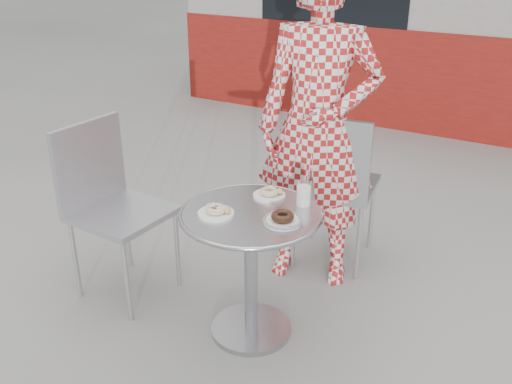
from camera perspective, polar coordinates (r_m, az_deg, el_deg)
The scene contains 9 objects.
ground at distance 2.96m, azimuth -0.21°, elevation -14.14°, with size 60.00×60.00×0.00m, color gray.
bistro_table at distance 2.71m, azimuth -0.52°, elevation -5.15°, with size 0.67×0.67×0.68m.
chair_far at distance 3.47m, azimuth 7.74°, elevation -2.32°, with size 0.52×0.53×0.96m.
chair_left at distance 3.22m, azimuth -13.05°, elevation -5.10°, with size 0.48×0.48×0.96m.
seated_person at distance 3.09m, azimuth 6.22°, elevation 6.43°, with size 0.66×0.43×1.80m, color #A41919.
plate_far at distance 2.78m, azimuth 1.39°, elevation -0.13°, with size 0.16×0.16×0.04m.
plate_near at distance 2.60m, azimuth -3.97°, elevation -1.92°, with size 0.17×0.17×0.04m.
plate_checker at distance 2.54m, azimuth 2.67°, elevation -2.73°, with size 0.18×0.18×0.05m.
milk_cup at distance 2.69m, azimuth 4.79°, elevation -0.25°, with size 0.07×0.07×0.11m.
Camera 1 is at (1.17, -1.99, 1.85)m, focal length 40.00 mm.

